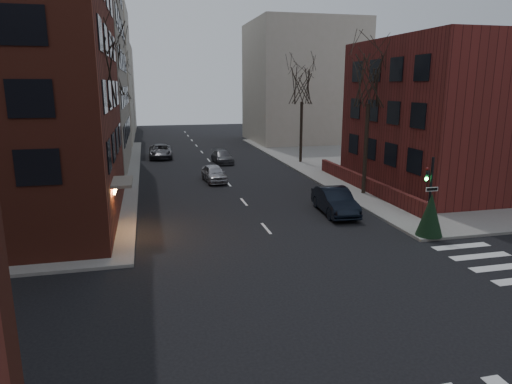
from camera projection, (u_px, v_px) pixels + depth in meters
ground at (366, 347)px, 13.83m from camera, size 160.00×160.00×0.00m
sidewalk_far_right at (486, 158)px, 48.74m from camera, size 44.00×44.00×0.15m
building_left_tan at (10, 10)px, 38.97m from camera, size 18.00×18.00×28.00m
building_right_brick at (455, 115)px, 34.27m from camera, size 12.00×14.00×11.00m
low_wall_right at (364, 183)px, 33.76m from camera, size 0.35×16.00×1.00m
building_distant_la at (75, 75)px, 60.45m from camera, size 14.00×16.00×18.00m
building_distant_ra at (302, 83)px, 62.70m from camera, size 14.00×14.00×16.00m
building_distant_lb at (103, 89)px, 77.46m from camera, size 10.00×12.00×14.00m
traffic_signal at (429, 200)px, 23.69m from camera, size 0.76×0.44×4.00m
tree_left_a at (90, 70)px, 23.15m from camera, size 4.18×4.18×10.26m
tree_left_b at (107, 69)px, 34.41m from camera, size 4.40×4.40×10.80m
tree_left_c at (118, 82)px, 47.87m from camera, size 3.96×3.96×9.72m
tree_right_a at (370, 80)px, 31.00m from camera, size 3.96×3.96×9.72m
tree_right_b at (302, 86)px, 44.36m from camera, size 3.74×3.74×9.18m
streetlamp_near at (117, 136)px, 31.84m from camera, size 0.36×0.36×6.28m
streetlamp_far at (127, 117)px, 50.77m from camera, size 0.36×0.36×6.28m
parked_sedan at (335, 201)px, 27.94m from camera, size 2.00×4.91×1.58m
car_lane_silver at (214, 173)px, 37.21m from camera, size 1.89×4.12×1.37m
car_lane_gray at (222, 157)px, 46.13m from camera, size 1.95×4.37×1.25m
car_lane_far at (161, 151)px, 49.26m from camera, size 2.48×5.24×1.44m
sandwich_board at (430, 208)px, 27.18m from camera, size 0.47×0.58×0.81m
evergreen_shrub at (430, 214)px, 23.34m from camera, size 1.56×1.56×2.23m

